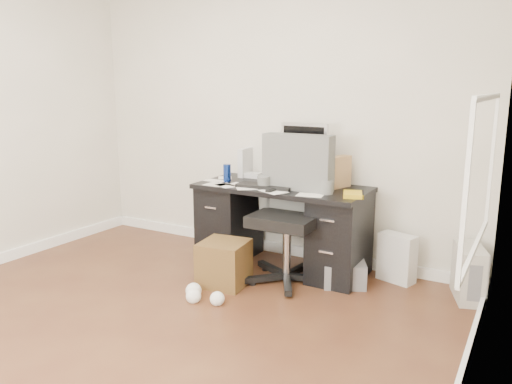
% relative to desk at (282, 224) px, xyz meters
% --- Properties ---
extents(ground, '(4.00, 4.00, 0.00)m').
position_rel_desk_xyz_m(ground, '(-0.30, -1.65, -0.40)').
color(ground, '#472417').
rests_on(ground, ground).
extents(room_shell, '(4.02, 4.02, 2.71)m').
position_rel_desk_xyz_m(room_shell, '(-0.27, -1.62, 1.26)').
color(room_shell, beige).
rests_on(room_shell, ground).
extents(desk, '(1.50, 0.70, 0.75)m').
position_rel_desk_xyz_m(desk, '(0.00, 0.00, 0.00)').
color(desk, black).
rests_on(desk, ground).
extents(loose_papers, '(1.10, 0.60, 0.00)m').
position_rel_desk_xyz_m(loose_papers, '(-0.20, -0.05, 0.35)').
color(loose_papers, white).
rests_on(loose_papers, desk).
extents(lcd_monitor, '(0.45, 0.27, 0.55)m').
position_rel_desk_xyz_m(lcd_monitor, '(0.15, 0.13, 0.63)').
color(lcd_monitor, '#B4B4B9').
rests_on(lcd_monitor, desk).
extents(keyboard, '(0.50, 0.21, 0.03)m').
position_rel_desk_xyz_m(keyboard, '(-0.09, -0.16, 0.36)').
color(keyboard, black).
rests_on(keyboard, desk).
extents(computer_mouse, '(0.07, 0.07, 0.05)m').
position_rel_desk_xyz_m(computer_mouse, '(0.31, -0.12, 0.38)').
color(computer_mouse, '#B4B4B9').
rests_on(computer_mouse, desk).
extents(travel_mug, '(0.09, 0.09, 0.16)m').
position_rel_desk_xyz_m(travel_mug, '(-0.53, -0.07, 0.43)').
color(travel_mug, navy).
rests_on(travel_mug, desk).
extents(white_binder, '(0.12, 0.24, 0.27)m').
position_rel_desk_xyz_m(white_binder, '(-0.52, 0.25, 0.49)').
color(white_binder, silver).
rests_on(white_binder, desk).
extents(magazine_file, '(0.18, 0.26, 0.27)m').
position_rel_desk_xyz_m(magazine_file, '(0.46, 0.17, 0.49)').
color(magazine_file, '#A58450').
rests_on(magazine_file, desk).
extents(pen_cup, '(0.11, 0.11, 0.22)m').
position_rel_desk_xyz_m(pen_cup, '(0.30, 0.18, 0.46)').
color(pen_cup, '#542918').
rests_on(pen_cup, desk).
extents(yellow_book, '(0.21, 0.24, 0.03)m').
position_rel_desk_xyz_m(yellow_book, '(0.69, -0.12, 0.37)').
color(yellow_book, gold).
rests_on(yellow_book, desk).
extents(paper_remote, '(0.28, 0.26, 0.02)m').
position_rel_desk_xyz_m(paper_remote, '(0.05, -0.26, 0.36)').
color(paper_remote, white).
rests_on(paper_remote, desk).
extents(office_chair, '(0.70, 0.70, 1.22)m').
position_rel_desk_xyz_m(office_chair, '(0.19, -0.29, 0.21)').
color(office_chair, '#595B59').
rests_on(office_chair, ground).
extents(pc_tower, '(0.31, 0.45, 0.41)m').
position_rel_desk_xyz_m(pc_tower, '(1.56, 0.09, -0.19)').
color(pc_tower, '#AFAB9E').
rests_on(pc_tower, ground).
extents(shopping_bag, '(0.35, 0.29, 0.40)m').
position_rel_desk_xyz_m(shopping_bag, '(0.99, 0.17, -0.20)').
color(shopping_bag, silver).
rests_on(shopping_bag, ground).
extents(wicker_basket, '(0.41, 0.41, 0.36)m').
position_rel_desk_xyz_m(wicker_basket, '(-0.22, -0.60, -0.22)').
color(wicker_basket, '#442A14').
rests_on(wicker_basket, ground).
extents(desk_printer, '(0.42, 0.39, 0.20)m').
position_rel_desk_xyz_m(desk_printer, '(0.64, -0.13, -0.30)').
color(desk_printer, slate).
rests_on(desk_printer, ground).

